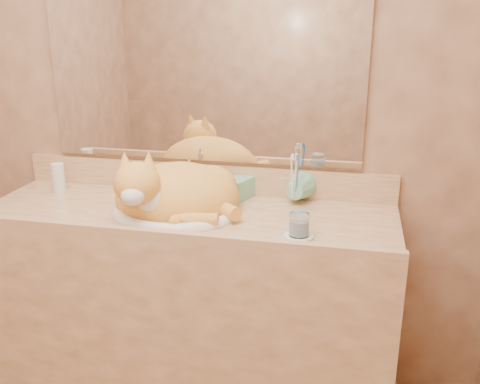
% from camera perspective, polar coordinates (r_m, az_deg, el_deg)
% --- Properties ---
extents(wall_back, '(2.40, 0.02, 2.50)m').
position_cam_1_polar(wall_back, '(2.21, -3.95, 10.05)').
color(wall_back, brown).
rests_on(wall_back, ground).
extents(vanity_counter, '(1.60, 0.55, 0.85)m').
position_cam_1_polar(vanity_counter, '(2.24, -5.46, -12.39)').
color(vanity_counter, '#A07047').
rests_on(vanity_counter, floor).
extents(mirror, '(1.30, 0.02, 0.80)m').
position_cam_1_polar(mirror, '(2.19, -4.12, 13.64)').
color(mirror, white).
rests_on(mirror, wall_back).
extents(sink_basin, '(0.50, 0.42, 0.15)m').
position_cam_1_polar(sink_basin, '(2.03, -7.01, -0.33)').
color(sink_basin, white).
rests_on(sink_basin, vanity_counter).
extents(faucet, '(0.05, 0.11, 0.16)m').
position_cam_1_polar(faucet, '(2.19, -5.46, 1.28)').
color(faucet, silver).
rests_on(faucet, vanity_counter).
extents(cat, '(0.58, 0.52, 0.26)m').
position_cam_1_polar(cat, '(2.04, -7.18, 0.11)').
color(cat, orange).
rests_on(cat, sink_basin).
extents(soap_dispenser, '(0.11, 0.11, 0.19)m').
position_cam_1_polar(soap_dispenser, '(2.13, -1.13, 1.35)').
color(soap_dispenser, '#7AC3A1').
rests_on(soap_dispenser, vanity_counter).
extents(toothbrush_cup, '(0.14, 0.14, 0.11)m').
position_cam_1_polar(toothbrush_cup, '(2.11, 5.80, -0.12)').
color(toothbrush_cup, '#7AC3A1').
rests_on(toothbrush_cup, vanity_counter).
extents(toothbrushes, '(0.04, 0.04, 0.22)m').
position_cam_1_polar(toothbrushes, '(2.08, 5.86, 1.79)').
color(toothbrushes, white).
rests_on(toothbrushes, toothbrush_cup).
extents(saucer, '(0.10, 0.10, 0.01)m').
position_cam_1_polar(saucer, '(1.83, 6.27, -4.75)').
color(saucer, white).
rests_on(saucer, vanity_counter).
extents(water_glass, '(0.07, 0.07, 0.08)m').
position_cam_1_polar(water_glass, '(1.81, 6.32, -3.43)').
color(water_glass, white).
rests_on(water_glass, saucer).
extents(lotion_bottle, '(0.05, 0.05, 0.13)m').
position_cam_1_polar(lotion_bottle, '(2.39, -18.79, 1.43)').
color(lotion_bottle, white).
rests_on(lotion_bottle, vanity_counter).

